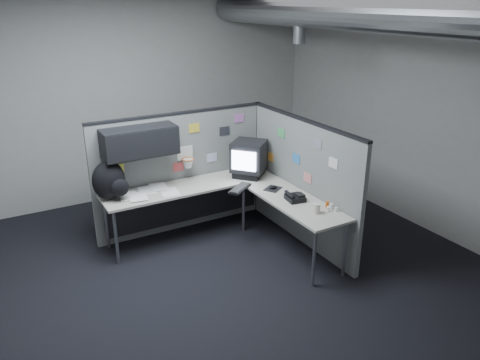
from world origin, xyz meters
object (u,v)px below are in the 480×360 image
desk (218,197)px  phone (295,197)px  monitor (249,158)px  keyboard (240,188)px  backpack (110,181)px

desk → phone: 1.02m
desk → monitor: (0.59, 0.21, 0.36)m
keyboard → phone: 0.74m
backpack → phone: bearing=-44.0°
monitor → phone: bearing=-84.0°
monitor → backpack: size_ratio=1.23×
monitor → backpack: backpack is taller
backpack → desk: bearing=-28.1°
desk → keyboard: size_ratio=5.69×
desk → keyboard: 0.31m
monitor → phone: (0.05, -1.00, -0.21)m
monitor → keyboard: size_ratio=1.46×
keyboard → backpack: (-1.49, 0.50, 0.22)m
desk → keyboard: bearing=-36.5°
phone → monitor: bearing=111.4°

